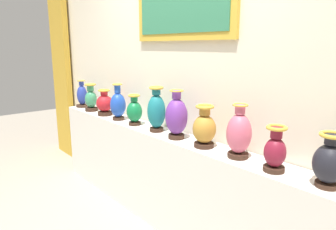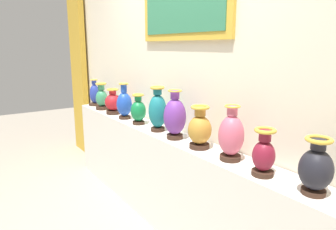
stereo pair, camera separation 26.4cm
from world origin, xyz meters
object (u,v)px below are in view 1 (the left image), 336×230
object	(u,v)px
vase_teal	(156,111)
vase_jade	(91,99)
vase_burgundy	(275,151)
vase_onyx	(329,162)
vase_emerald	(134,111)
vase_sapphire	(118,105)
vase_violet	(176,117)
vase_ochre	(204,128)
vase_rose	(239,134)
vase_crimson	(105,104)
vase_cobalt	(82,96)

from	to	relation	value
vase_teal	vase_jade	bearing A→B (deg)	-178.73
vase_burgundy	vase_onyx	distance (m)	0.30
vase_emerald	vase_sapphire	bearing A→B (deg)	-178.84
vase_sapphire	vase_emerald	size ratio (longest dim) A/B	1.26
vase_jade	vase_violet	bearing A→B (deg)	0.56
vase_ochre	vase_teal	bearing A→B (deg)	179.85
vase_jade	vase_violet	world-z (taller)	vase_violet
vase_violet	vase_onyx	distance (m)	1.20
vase_sapphire	vase_rose	size ratio (longest dim) A/B	1.01
vase_emerald	vase_teal	world-z (taller)	vase_teal
vase_crimson	vase_cobalt	bearing A→B (deg)	177.64
vase_emerald	vase_rose	xyz separation A→B (m)	(1.20, 0.03, 0.03)
vase_cobalt	vase_onyx	bearing A→B (deg)	-0.01
vase_emerald	vase_teal	xyz separation A→B (m)	(0.32, 0.02, 0.05)
vase_jade	vase_ochre	size ratio (longest dim) A/B	1.00
vase_burgundy	vase_onyx	bearing A→B (deg)	4.44
vase_teal	vase_violet	distance (m)	0.28
vase_cobalt	vase_violet	world-z (taller)	vase_violet
vase_emerald	vase_onyx	world-z (taller)	vase_onyx
vase_jade	vase_rose	distance (m)	2.08
vase_cobalt	vase_teal	size ratio (longest dim) A/B	0.83
vase_cobalt	vase_rose	distance (m)	2.38
vase_teal	vase_burgundy	size ratio (longest dim) A/B	1.41
vase_burgundy	vase_crimson	bearing A→B (deg)	-179.98
vase_emerald	vase_onyx	bearing A→B (deg)	0.72
vase_violet	vase_teal	bearing A→B (deg)	177.54
vase_ochre	vase_onyx	distance (m)	0.90
vase_cobalt	vase_sapphire	xyz separation A→B (m)	(0.90, -0.03, 0.02)
vase_onyx	vase_sapphire	bearing A→B (deg)	-179.22
vase_burgundy	vase_ochre	bearing A→B (deg)	178.19
vase_crimson	vase_teal	distance (m)	0.89
vase_cobalt	vase_emerald	distance (m)	1.18
vase_burgundy	vase_onyx	size ratio (longest dim) A/B	0.94
vase_cobalt	vase_violet	size ratio (longest dim) A/B	0.83
vase_emerald	vase_teal	bearing A→B (deg)	3.52
vase_jade	vase_rose	size ratio (longest dim) A/B	0.86
vase_violet	vase_sapphire	bearing A→B (deg)	-179.13
vase_rose	vase_burgundy	bearing A→B (deg)	-5.63
vase_jade	vase_teal	xyz separation A→B (m)	(1.20, 0.03, 0.05)
vase_emerald	vase_onyx	distance (m)	1.79
vase_crimson	vase_rose	world-z (taller)	vase_rose
vase_jade	vase_burgundy	size ratio (longest dim) A/B	1.12
vase_emerald	vase_teal	size ratio (longest dim) A/B	0.74
vase_cobalt	vase_emerald	bearing A→B (deg)	-1.13
vase_cobalt	vase_rose	xyz separation A→B (m)	(2.38, 0.00, 0.03)
vase_violet	vase_crimson	bearing A→B (deg)	-179.54
vase_violet	vase_ochre	size ratio (longest dim) A/B	1.25
vase_teal	vase_rose	xyz separation A→B (m)	(0.88, 0.01, -0.02)
vase_cobalt	vase_burgundy	distance (m)	2.67
vase_jade	vase_rose	world-z (taller)	vase_rose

